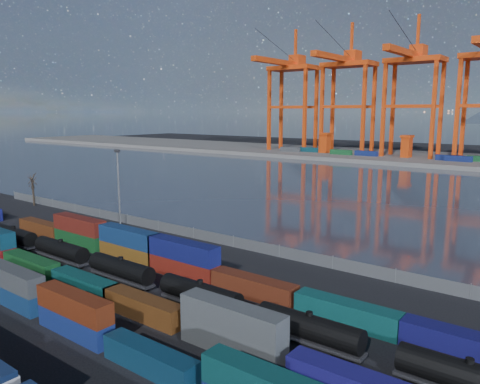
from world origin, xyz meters
The scene contains 13 objects.
ground centered at (0.00, 0.00, 0.00)m, with size 700.00×700.00×0.00m, color black.
harbor_water centered at (0.00, 105.00, 0.01)m, with size 700.00×700.00×0.00m, color #2E3542.
far_quay centered at (0.00, 210.00, 1.00)m, with size 700.00×70.00×2.00m, color #514F4C.
container_row_south centered at (0.16, -9.62, 2.13)m, with size 138.98×2.29×4.87m.
container_row_mid centered at (-2.74, -2.12, 1.73)m, with size 141.04×2.49×5.30m.
container_row_north centered at (9.32, 11.13, 2.17)m, with size 142.14×2.59×5.52m.
tanker_string centered at (5.89, 4.00, 1.90)m, with size 120.85×2.65×3.80m.
waterfront_fence centered at (0.00, 28.00, 1.00)m, with size 160.12×0.12×2.20m.
bare_tree centered at (-65.98, 26.15, 4.39)m, with size 2.36×2.31×8.73m.
yard_light_mast centered at (-30.00, 26.00, 9.30)m, with size 1.60×0.40×16.60m.
gantry_cranes centered at (-7.50, 203.09, 44.04)m, with size 202.63×53.05×71.84m.
quay_containers centered at (-11.00, 195.46, 3.30)m, with size 172.58×10.99×2.60m.
straddle_carriers centered at (-2.50, 200.00, 7.82)m, with size 140.00×7.00×11.10m.
Camera 1 is at (51.47, -37.11, 24.50)m, focal length 35.00 mm.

